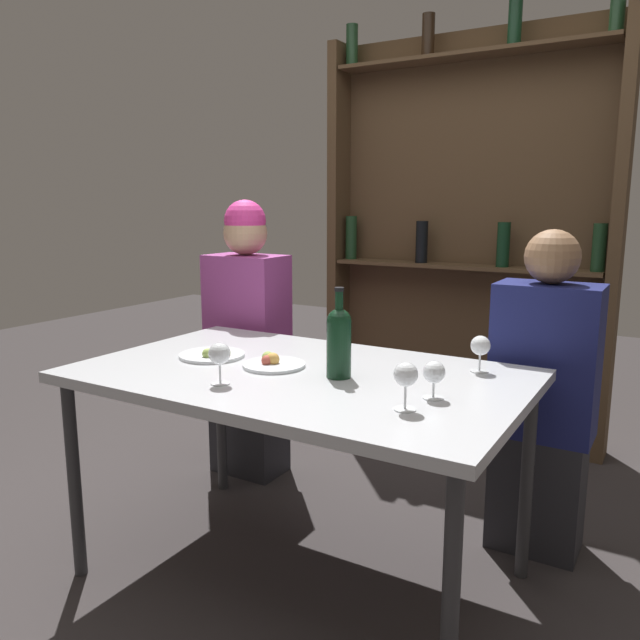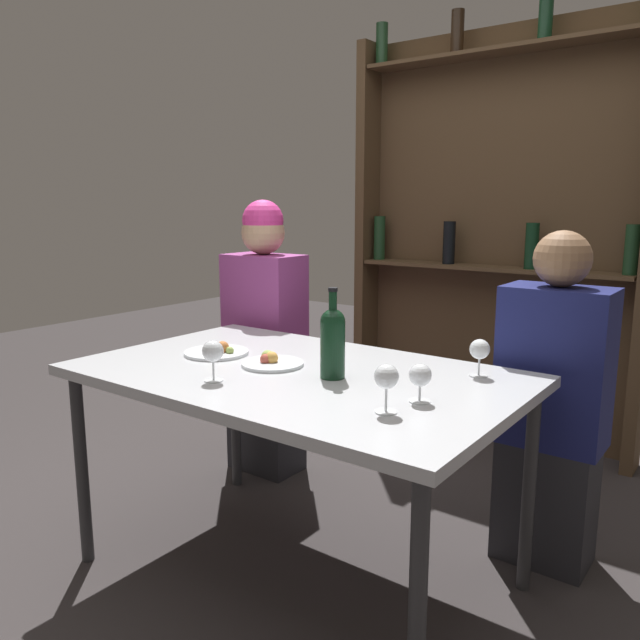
{
  "view_description": "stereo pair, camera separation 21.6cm",
  "coord_description": "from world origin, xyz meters",
  "px_view_note": "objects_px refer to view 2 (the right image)",
  "views": [
    {
      "loc": [
        1.08,
        -1.69,
        1.3
      ],
      "look_at": [
        0.0,
        0.14,
        0.9
      ],
      "focal_mm": 35.0,
      "sensor_mm": 36.0,
      "label": 1
    },
    {
      "loc": [
        1.26,
        -1.57,
        1.3
      ],
      "look_at": [
        0.0,
        0.14,
        0.9
      ],
      "focal_mm": 35.0,
      "sensor_mm": 36.0,
      "label": 2
    }
  ],
  "objects_px": {
    "wine_bottle": "(332,340)",
    "seated_person_right": "(552,411)",
    "seated_person_left": "(265,341)",
    "wine_glass_1": "(213,353)",
    "wine_glass_3": "(420,376)",
    "wine_glass_0": "(480,351)",
    "wine_glass_2": "(386,378)",
    "food_plate_0": "(217,352)",
    "food_plate_1": "(272,362)"
  },
  "relations": [
    {
      "from": "wine_bottle",
      "to": "seated_person_right",
      "type": "distance_m",
      "value": 0.86
    },
    {
      "from": "seated_person_left",
      "to": "seated_person_right",
      "type": "height_order",
      "value": "seated_person_left"
    },
    {
      "from": "wine_glass_1",
      "to": "wine_glass_3",
      "type": "xyz_separation_m",
      "value": [
        0.62,
        0.2,
        -0.02
      ]
    },
    {
      "from": "wine_bottle",
      "to": "wine_glass_0",
      "type": "relative_size",
      "value": 2.38
    },
    {
      "from": "wine_glass_2",
      "to": "food_plate_0",
      "type": "height_order",
      "value": "wine_glass_2"
    },
    {
      "from": "wine_glass_3",
      "to": "seated_person_right",
      "type": "bearing_deg",
      "value": 75.28
    },
    {
      "from": "wine_glass_2",
      "to": "wine_glass_3",
      "type": "bearing_deg",
      "value": 77.6
    },
    {
      "from": "wine_glass_2",
      "to": "wine_glass_3",
      "type": "relative_size",
      "value": 1.2
    },
    {
      "from": "food_plate_0",
      "to": "seated_person_left",
      "type": "distance_m",
      "value": 0.7
    },
    {
      "from": "seated_person_left",
      "to": "seated_person_right",
      "type": "distance_m",
      "value": 1.35
    },
    {
      "from": "seated_person_right",
      "to": "wine_glass_1",
      "type": "bearing_deg",
      "value": -132.33
    },
    {
      "from": "wine_glass_0",
      "to": "wine_glass_2",
      "type": "distance_m",
      "value": 0.49
    },
    {
      "from": "wine_glass_0",
      "to": "wine_bottle",
      "type": "bearing_deg",
      "value": -141.28
    },
    {
      "from": "wine_glass_2",
      "to": "seated_person_left",
      "type": "xyz_separation_m",
      "value": [
        -1.14,
        0.81,
        -0.2
      ]
    },
    {
      "from": "wine_glass_0",
      "to": "food_plate_1",
      "type": "bearing_deg",
      "value": -154.96
    },
    {
      "from": "wine_glass_1",
      "to": "wine_glass_3",
      "type": "relative_size",
      "value": 1.18
    },
    {
      "from": "wine_glass_2",
      "to": "seated_person_right",
      "type": "height_order",
      "value": "seated_person_right"
    },
    {
      "from": "food_plate_1",
      "to": "seated_person_right",
      "type": "distance_m",
      "value": 1.01
    },
    {
      "from": "wine_glass_0",
      "to": "seated_person_right",
      "type": "bearing_deg",
      "value": 65.37
    },
    {
      "from": "food_plate_0",
      "to": "seated_person_right",
      "type": "relative_size",
      "value": 0.2
    },
    {
      "from": "wine_glass_1",
      "to": "seated_person_right",
      "type": "xyz_separation_m",
      "value": [
        0.79,
        0.87,
        -0.27
      ]
    },
    {
      "from": "wine_glass_1",
      "to": "food_plate_1",
      "type": "height_order",
      "value": "wine_glass_1"
    },
    {
      "from": "wine_glass_0",
      "to": "food_plate_0",
      "type": "height_order",
      "value": "wine_glass_0"
    },
    {
      "from": "wine_glass_1",
      "to": "wine_glass_2",
      "type": "distance_m",
      "value": 0.59
    },
    {
      "from": "wine_glass_1",
      "to": "food_plate_1",
      "type": "distance_m",
      "value": 0.27
    },
    {
      "from": "wine_glass_2",
      "to": "food_plate_1",
      "type": "bearing_deg",
      "value": 161.26
    },
    {
      "from": "wine_bottle",
      "to": "wine_glass_3",
      "type": "height_order",
      "value": "wine_bottle"
    },
    {
      "from": "wine_glass_0",
      "to": "seated_person_left",
      "type": "relative_size",
      "value": 0.09
    },
    {
      "from": "wine_bottle",
      "to": "wine_glass_0",
      "type": "bearing_deg",
      "value": 38.72
    },
    {
      "from": "wine_glass_1",
      "to": "wine_glass_2",
      "type": "relative_size",
      "value": 0.98
    },
    {
      "from": "wine_glass_3",
      "to": "wine_bottle",
      "type": "bearing_deg",
      "value": 170.81
    },
    {
      "from": "wine_glass_1",
      "to": "food_plate_0",
      "type": "height_order",
      "value": "wine_glass_1"
    },
    {
      "from": "food_plate_0",
      "to": "wine_glass_3",
      "type": "bearing_deg",
      "value": -3.59
    },
    {
      "from": "wine_glass_3",
      "to": "wine_glass_1",
      "type": "bearing_deg",
      "value": -162.23
    },
    {
      "from": "wine_glass_2",
      "to": "seated_person_left",
      "type": "relative_size",
      "value": 0.1
    },
    {
      "from": "wine_glass_3",
      "to": "food_plate_1",
      "type": "bearing_deg",
      "value": 174.46
    },
    {
      "from": "food_plate_0",
      "to": "food_plate_1",
      "type": "relative_size",
      "value": 1.1
    },
    {
      "from": "food_plate_0",
      "to": "wine_glass_2",
      "type": "bearing_deg",
      "value": -12.81
    },
    {
      "from": "wine_bottle",
      "to": "seated_person_left",
      "type": "bearing_deg",
      "value": 143.49
    },
    {
      "from": "wine_glass_1",
      "to": "food_plate_0",
      "type": "bearing_deg",
      "value": 133.98
    },
    {
      "from": "wine_glass_1",
      "to": "seated_person_left",
      "type": "relative_size",
      "value": 0.1
    },
    {
      "from": "food_plate_1",
      "to": "wine_bottle",
      "type": "bearing_deg",
      "value": -0.66
    },
    {
      "from": "wine_glass_2",
      "to": "food_plate_1",
      "type": "height_order",
      "value": "wine_glass_2"
    },
    {
      "from": "wine_bottle",
      "to": "wine_glass_3",
      "type": "distance_m",
      "value": 0.35
    },
    {
      "from": "food_plate_0",
      "to": "food_plate_1",
      "type": "bearing_deg",
      "value": 0.88
    },
    {
      "from": "seated_person_left",
      "to": "food_plate_0",
      "type": "bearing_deg",
      "value": -62.96
    },
    {
      "from": "wine_bottle",
      "to": "food_plate_1",
      "type": "relative_size",
      "value": 1.36
    },
    {
      "from": "food_plate_0",
      "to": "seated_person_right",
      "type": "height_order",
      "value": "seated_person_right"
    },
    {
      "from": "wine_glass_2",
      "to": "seated_person_left",
      "type": "distance_m",
      "value": 1.41
    },
    {
      "from": "wine_glass_1",
      "to": "seated_person_left",
      "type": "bearing_deg",
      "value": 122.69
    }
  ]
}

